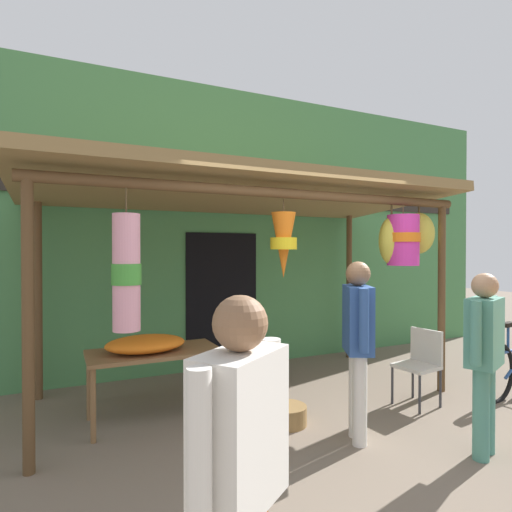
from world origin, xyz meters
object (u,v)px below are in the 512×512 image
(passerby_at_right, at_px, (484,349))
(folding_chair, at_px, (421,360))
(display_table, at_px, (154,358))
(shopper_by_bananas, at_px, (358,335))
(vendor_in_orange, at_px, (240,466))
(wicker_basket_by_table, at_px, (287,415))
(flower_heap_on_table, at_px, (147,344))

(passerby_at_right, bearing_deg, folding_chair, 67.83)
(display_table, bearing_deg, shopper_by_bananas, -38.86)
(vendor_in_orange, distance_m, shopper_by_bananas, 2.44)
(wicker_basket_by_table, distance_m, passerby_at_right, 1.92)
(flower_heap_on_table, bearing_deg, shopper_by_bananas, -36.83)
(passerby_at_right, bearing_deg, vendor_in_orange, -161.07)
(display_table, xyz_separation_m, passerby_at_right, (2.36, -1.96, 0.27))
(wicker_basket_by_table, height_order, shopper_by_bananas, shopper_by_bananas)
(display_table, bearing_deg, folding_chair, -16.88)
(flower_heap_on_table, height_order, passerby_at_right, passerby_at_right)
(display_table, xyz_separation_m, flower_heap_on_table, (-0.08, -0.03, 0.16))
(shopper_by_bananas, bearing_deg, wicker_basket_by_table, 124.87)
(flower_heap_on_table, bearing_deg, wicker_basket_by_table, -27.64)
(flower_heap_on_table, height_order, vendor_in_orange, vendor_in_orange)
(folding_chair, bearing_deg, shopper_by_bananas, -161.13)
(vendor_in_orange, relative_size, shopper_by_bananas, 0.96)
(flower_heap_on_table, xyz_separation_m, passerby_at_right, (2.44, -1.93, 0.11))
(flower_heap_on_table, xyz_separation_m, wicker_basket_by_table, (1.25, -0.65, -0.70))
(wicker_basket_by_table, bearing_deg, flower_heap_on_table, 152.36)
(wicker_basket_by_table, relative_size, passerby_at_right, 0.26)
(vendor_in_orange, xyz_separation_m, shopper_by_bananas, (1.85, 1.59, 0.05))
(flower_heap_on_table, relative_size, passerby_at_right, 0.51)
(display_table, height_order, shopper_by_bananas, shopper_by_bananas)
(display_table, distance_m, flower_heap_on_table, 0.18)
(flower_heap_on_table, relative_size, folding_chair, 0.94)
(display_table, xyz_separation_m, folding_chair, (2.81, -0.85, -0.13))
(display_table, relative_size, wicker_basket_by_table, 3.28)
(folding_chair, height_order, vendor_in_orange, vendor_in_orange)
(display_table, height_order, folding_chair, folding_chair)
(passerby_at_right, bearing_deg, flower_heap_on_table, 141.65)
(wicker_basket_by_table, relative_size, shopper_by_bananas, 0.24)
(vendor_in_orange, height_order, passerby_at_right, vendor_in_orange)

